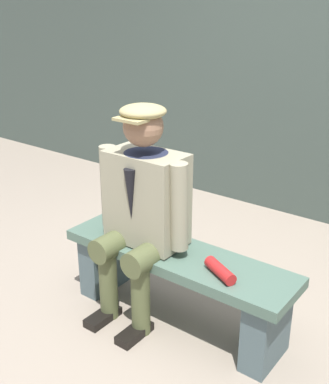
{
  "coord_description": "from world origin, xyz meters",
  "views": [
    {
      "loc": [
        -1.41,
        1.97,
        1.8
      ],
      "look_at": [
        0.09,
        0.0,
        0.81
      ],
      "focal_mm": 44.59,
      "sensor_mm": 36.0,
      "label": 1
    }
  ],
  "objects": [
    {
      "name": "ground_plane",
      "position": [
        0.0,
        0.0,
        0.0
      ],
      "size": [
        30.0,
        30.0,
        0.0
      ],
      "primitive_type": "plane",
      "color": "gray"
    },
    {
      "name": "stadium_wall",
      "position": [
        0.0,
        -2.01,
        1.17
      ],
      "size": [
        12.0,
        0.24,
        2.34
      ],
      "primitive_type": "cube",
      "color": "#3D4842",
      "rests_on": "ground"
    },
    {
      "name": "seated_man",
      "position": [
        0.22,
        0.05,
        0.72
      ],
      "size": [
        0.62,
        0.53,
        1.3
      ],
      "color": "gray",
      "rests_on": "ground"
    },
    {
      "name": "rolled_magazine",
      "position": [
        -0.33,
        0.07,
        0.5
      ],
      "size": [
        0.22,
        0.16,
        0.06
      ],
      "primitive_type": "cylinder",
      "rotation": [
        0.0,
        1.57,
        -0.48
      ],
      "color": "#B21E1E",
      "rests_on": "bench"
    },
    {
      "name": "bench",
      "position": [
        0.0,
        0.0,
        0.31
      ],
      "size": [
        1.43,
        0.39,
        0.46
      ],
      "color": "#476153",
      "rests_on": "ground"
    }
  ]
}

